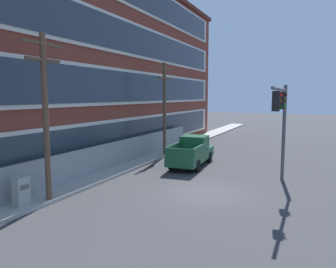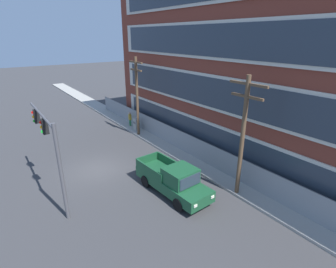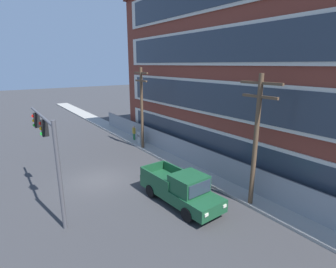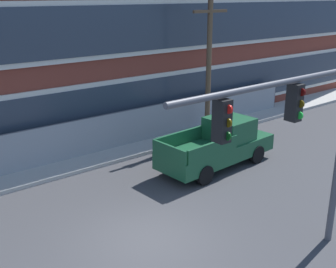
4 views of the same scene
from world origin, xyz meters
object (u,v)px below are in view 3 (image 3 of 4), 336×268
utility_pole_near_corner (142,105)px  traffic_signal_mast (48,143)px  pickup_truck_dark_green (181,189)px  electrical_cabinet (140,138)px  pedestrian_near_cabinet (134,132)px  utility_pole_midblock (256,136)px

utility_pole_near_corner → traffic_signal_mast: bearing=-53.8°
pickup_truck_dark_green → electrical_cabinet: (-11.56, 3.68, -0.23)m
electrical_cabinet → pedestrian_near_cabinet: (-1.70, 0.16, 0.25)m
pickup_truck_dark_green → utility_pole_near_corner: size_ratio=0.74×
electrical_cabinet → pedestrian_near_cabinet: bearing=174.7°
utility_pole_near_corner → pedestrian_near_cabinet: 4.42m
utility_pole_near_corner → electrical_cabinet: utility_pole_near_corner is taller
pickup_truck_dark_green → electrical_cabinet: size_ratio=3.93×
pickup_truck_dark_green → pedestrian_near_cabinet: bearing=163.9°
traffic_signal_mast → utility_pole_near_corner: utility_pole_near_corner is taller
utility_pole_near_corner → electrical_cabinet: 3.76m
pickup_truck_dark_green → utility_pole_midblock: (2.39, 3.25, 3.26)m
utility_pole_midblock → pedestrian_near_cabinet: bearing=177.8°
utility_pole_midblock → pedestrian_near_cabinet: utility_pole_midblock is taller
traffic_signal_mast → utility_pole_near_corner: 11.75m
traffic_signal_mast → utility_pole_near_corner: size_ratio=0.83×
pickup_truck_dark_green → utility_pole_near_corner: 11.36m
traffic_signal_mast → pedestrian_near_cabinet: size_ratio=3.81×
utility_pole_near_corner → utility_pole_midblock: bearing=-0.1°
traffic_signal_mast → pedestrian_near_cabinet: traffic_signal_mast is taller
pickup_truck_dark_green → utility_pole_midblock: 5.18m
utility_pole_near_corner → utility_pole_midblock: 12.76m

